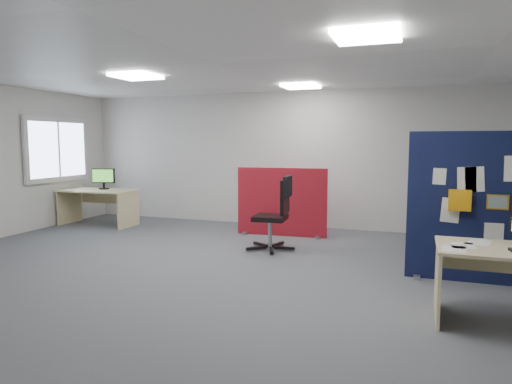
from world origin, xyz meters
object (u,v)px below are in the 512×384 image
(second_desk, at_px, (99,198))
(monitor_second, at_px, (104,178))
(red_divider, at_px, (282,203))
(office_chair, at_px, (278,209))
(navy_divider, at_px, (505,209))

(second_desk, height_order, monitor_second, monitor_second)
(second_desk, xyz_separation_m, monitor_second, (0.02, 0.14, 0.42))
(red_divider, relative_size, office_chair, 1.43)
(navy_divider, distance_m, second_desk, 7.35)
(monitor_second, distance_m, office_chair, 4.24)
(navy_divider, height_order, monitor_second, navy_divider)
(navy_divider, bearing_deg, second_desk, 166.78)
(navy_divider, height_order, second_desk, navy_divider)
(red_divider, xyz_separation_m, second_desk, (-3.85, -0.21, -0.06))
(monitor_second, relative_size, office_chair, 0.40)
(monitor_second, xyz_separation_m, office_chair, (4.09, -1.04, -0.31))
(navy_divider, xyz_separation_m, second_desk, (-7.15, 1.68, -0.37))
(navy_divider, bearing_deg, office_chair, 165.68)
(second_desk, distance_m, office_chair, 4.21)
(monitor_second, bearing_deg, office_chair, -32.32)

